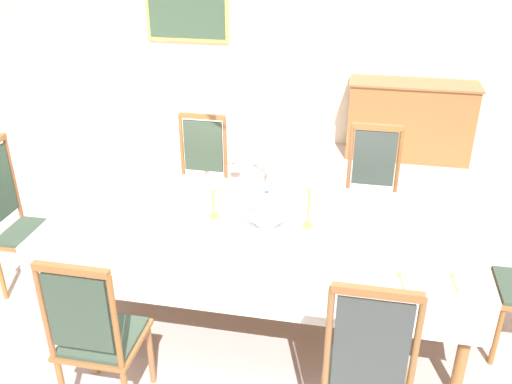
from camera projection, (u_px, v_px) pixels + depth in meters
name	position (u px, v px, depth m)	size (l,w,h in m)	color
ground	(262.00, 308.00, 4.11)	(6.86, 6.74, 0.04)	#BEABA9
dining_table	(260.00, 231.00, 3.70)	(2.79, 1.21, 0.77)	#8F5D3B
tablecloth	(260.00, 230.00, 3.70)	(2.81, 1.23, 0.30)	white
chair_south_a	(96.00, 334.00, 3.01)	(0.44, 0.42, 1.09)	olive
chair_north_a	(200.00, 178.00, 4.77)	(0.44, 0.42, 1.09)	#93573A
chair_south_b	(366.00, 370.00, 2.74)	(0.44, 0.42, 1.17)	olive
chair_north_b	(371.00, 192.00, 4.52)	(0.44, 0.42, 1.11)	#975C34
chair_head_west	(19.00, 219.00, 4.07)	(0.42, 0.44, 1.18)	olive
soup_tureen	(267.00, 207.00, 3.61)	(0.31, 0.31, 0.24)	white
candlestick_west	(213.00, 201.00, 3.67)	(0.07, 0.07, 0.31)	gold
candlestick_east	(308.00, 205.00, 3.54)	(0.07, 0.07, 0.38)	gold
bowl_near_left	(431.00, 275.00, 3.09)	(0.19, 0.19, 0.05)	white
bowl_near_right	(381.00, 276.00, 3.10)	(0.16, 0.16, 0.03)	white
bowl_far_left	(248.00, 259.00, 3.24)	(0.19, 0.19, 0.04)	white
bowl_far_right	(126.00, 175.00, 4.26)	(0.19, 0.19, 0.04)	white
spoon_primary	(453.00, 278.00, 3.10)	(0.04, 0.18, 0.01)	gold
spoon_secondary	(400.00, 277.00, 3.11)	(0.05, 0.18, 0.01)	gold
sideboard	(410.00, 121.00, 6.40)	(1.44, 0.48, 0.90)	#925D31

